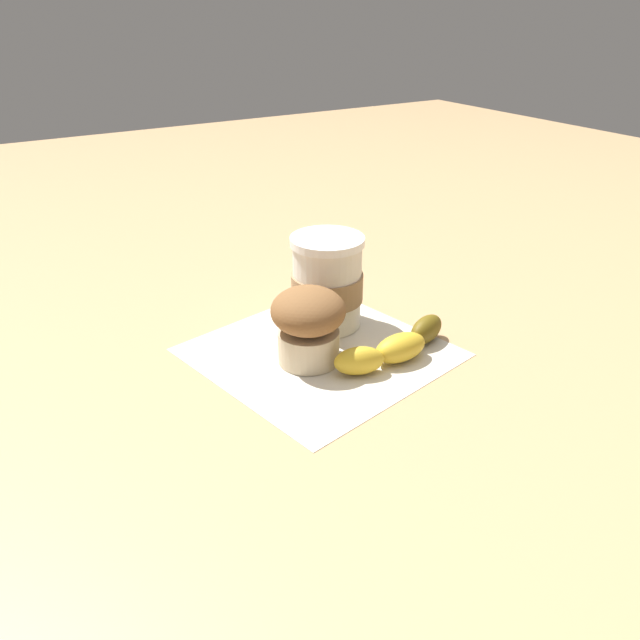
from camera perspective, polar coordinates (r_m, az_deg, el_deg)
The scene contains 5 objects.
ground_plane at distance 0.76m, azimuth 0.00°, elevation -2.99°, with size 3.00×3.00×0.00m, color tan.
paper_napkin at distance 0.75m, azimuth 0.00°, elevation -2.94°, with size 0.27×0.27×0.00m, color beige.
coffee_cup at distance 0.79m, azimuth 0.65°, elevation 3.44°, with size 0.09×0.09×0.12m.
muffin at distance 0.71m, azimuth -1.08°, elevation -0.25°, with size 0.09×0.09×0.09m.
banana at distance 0.74m, azimuth 7.03°, elevation -2.35°, with size 0.06×0.18×0.03m.
Camera 1 is at (0.55, -0.34, 0.38)m, focal length 35.00 mm.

